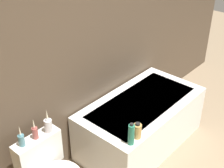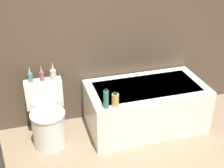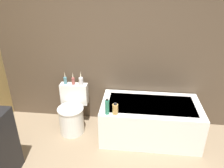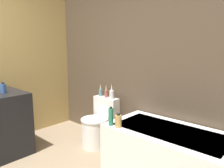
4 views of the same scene
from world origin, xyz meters
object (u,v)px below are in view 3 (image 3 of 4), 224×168
bathtub (150,120)px  vase_silver (73,80)px  toilet (72,113)px  vase_bronze (81,80)px  shampoo_bottle_short (115,109)px  vase_gold (65,80)px  shampoo_bottle_tall (107,107)px

bathtub → vase_silver: (-1.21, 0.23, 0.50)m
toilet → bathtub: bearing=-1.6°
vase_bronze → shampoo_bottle_short: 0.80m
shampoo_bottle_short → vase_bronze: bearing=138.2°
bathtub → toilet: size_ratio=2.02×
vase_silver → vase_bronze: size_ratio=0.87×
shampoo_bottle_short → toilet: bearing=154.2°
toilet → shampoo_bottle_short: (0.72, -0.35, 0.35)m
toilet → shampoo_bottle_short: size_ratio=4.35×
vase_gold → shampoo_bottle_short: bearing=-32.9°
bathtub → shampoo_bottle_tall: shampoo_bottle_tall is taller
bathtub → shampoo_bottle_short: size_ratio=8.77×
shampoo_bottle_tall → toilet: bearing=149.6°
vase_gold → shampoo_bottle_short: size_ratio=1.23×
vase_gold → toilet: bearing=-57.2°
vase_gold → vase_silver: size_ratio=0.99×
vase_bronze → toilet: bearing=-125.8°
shampoo_bottle_tall → vase_silver: bearing=137.9°
bathtub → vase_bronze: 1.22m
vase_silver → bathtub: bearing=-10.6°
vase_bronze → shampoo_bottle_tall: size_ratio=1.03×
vase_bronze → shampoo_bottle_tall: 0.73m
bathtub → toilet: (-1.21, 0.03, 0.01)m
vase_bronze → shampoo_bottle_tall: (0.48, -0.54, -0.12)m
bathtub → vase_gold: (-1.34, 0.23, 0.50)m
vase_bronze → bathtub: bearing=-11.1°
bathtub → vase_bronze: vase_bronze is taller
bathtub → shampoo_bottle_short: 0.69m
shampoo_bottle_tall → vase_gold: bearing=142.9°
shampoo_bottle_short → bathtub: bearing=32.3°
bathtub → toilet: bearing=178.4°
bathtub → vase_bronze: size_ratio=6.15×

